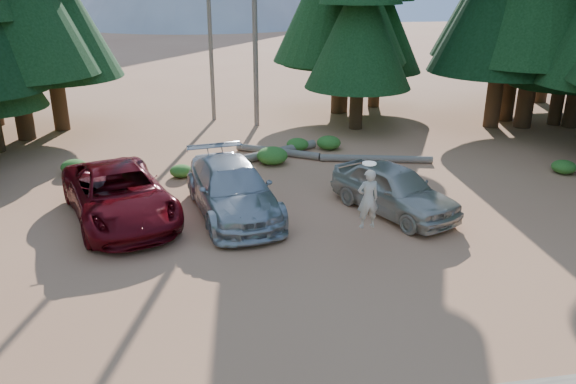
% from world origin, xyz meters
% --- Properties ---
extents(ground, '(160.00, 160.00, 0.00)m').
position_xyz_m(ground, '(0.00, 0.00, 0.00)').
color(ground, '#BA744F').
rests_on(ground, ground).
extents(forest_belt_north, '(36.00, 7.00, 22.00)m').
position_xyz_m(forest_belt_north, '(0.00, 15.00, 0.00)').
color(forest_belt_north, black).
rests_on(forest_belt_north, ground).
extents(snag_back, '(0.20, 0.20, 10.00)m').
position_xyz_m(snag_back, '(-1.20, 16.00, 5.00)').
color(snag_back, '#70655A').
rests_on(snag_back, ground).
extents(red_pickup, '(4.24, 6.18, 1.57)m').
position_xyz_m(red_pickup, '(-4.47, 3.85, 0.78)').
color(red_pickup, '#5C070E').
rests_on(red_pickup, ground).
extents(silver_minivan_center, '(3.00, 5.63, 1.55)m').
position_xyz_m(silver_minivan_center, '(-1.16, 3.74, 0.78)').
color(silver_minivan_center, '#ACB0B5').
rests_on(silver_minivan_center, ground).
extents(silver_minivan_right, '(3.44, 4.71, 1.49)m').
position_xyz_m(silver_minivan_right, '(3.65, 3.02, 0.75)').
color(silver_minivan_right, '#BDB6A8').
rests_on(silver_minivan_right, ground).
extents(frisbee_player, '(0.62, 0.45, 1.78)m').
position_xyz_m(frisbee_player, '(2.21, 1.07, 1.30)').
color(frisbee_player, beige).
rests_on(frisbee_player, ground).
extents(log_left, '(4.38, 2.60, 0.34)m').
position_xyz_m(log_left, '(0.60, 9.10, 0.17)').
color(log_left, '#70655A').
rests_on(log_left, ground).
extents(log_mid, '(3.20, 2.18, 0.30)m').
position_xyz_m(log_mid, '(1.07, 9.46, 0.15)').
color(log_mid, '#70655A').
rests_on(log_mid, ground).
extents(log_right, '(4.28, 1.26, 0.28)m').
position_xyz_m(log_right, '(4.70, 7.90, 0.14)').
color(log_right, '#70655A').
rests_on(log_right, ground).
extents(shrub_far_left, '(0.93, 0.93, 0.51)m').
position_xyz_m(shrub_far_left, '(-6.62, 8.45, 0.26)').
color(shrub_far_left, '#2F671F').
rests_on(shrub_far_left, ground).
extents(shrub_left, '(0.80, 0.80, 0.44)m').
position_xyz_m(shrub_left, '(-2.75, 7.41, 0.22)').
color(shrub_left, '#2F671F').
rests_on(shrub_left, ground).
extents(shrub_center_left, '(1.09, 1.09, 0.60)m').
position_xyz_m(shrub_center_left, '(-1.46, 7.94, 0.30)').
color(shrub_center_left, '#2F671F').
rests_on(shrub_center_left, ground).
extents(shrub_center_right, '(0.92, 0.92, 0.51)m').
position_xyz_m(shrub_center_right, '(1.99, 10.00, 0.25)').
color(shrub_center_right, '#2F671F').
rests_on(shrub_center_right, ground).
extents(shrub_right, '(1.19, 1.19, 0.65)m').
position_xyz_m(shrub_right, '(0.70, 8.37, 0.33)').
color(shrub_right, '#2F671F').
rests_on(shrub_right, ground).
extents(shrub_far_right, '(1.00, 1.00, 0.55)m').
position_xyz_m(shrub_far_right, '(3.30, 9.97, 0.28)').
color(shrub_far_right, '#2F671F').
rests_on(shrub_far_right, ground).
extents(shrub_edge_east, '(0.87, 0.87, 0.48)m').
position_xyz_m(shrub_edge_east, '(11.07, 5.50, 0.24)').
color(shrub_edge_east, '#2F671F').
rests_on(shrub_edge_east, ground).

